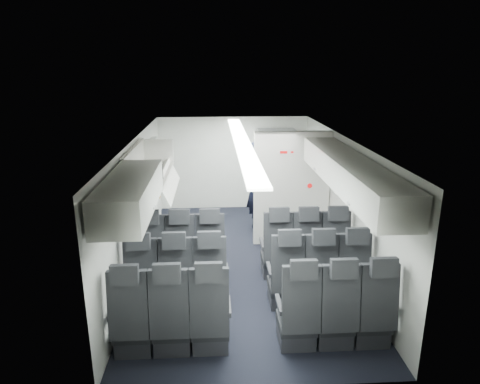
{
  "coord_description": "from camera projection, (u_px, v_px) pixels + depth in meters",
  "views": [
    {
      "loc": [
        -0.44,
        -6.71,
        3.27
      ],
      "look_at": [
        0.0,
        0.4,
        1.15
      ],
      "focal_mm": 32.0,
      "sensor_mm": 36.0,
      "label": 1
    }
  ],
  "objects": [
    {
      "name": "seat_row_mid",
      "position": [
        248.0,
        282.0,
        5.89
      ],
      "size": [
        3.33,
        0.56,
        1.24
      ],
      "color": "black",
      "rests_on": "cabin_shell"
    },
    {
      "name": "seat_row_rear",
      "position": [
        254.0,
        319.0,
        5.03
      ],
      "size": [
        3.33,
        0.56,
        1.24
      ],
      "color": "black",
      "rests_on": "cabin_shell"
    },
    {
      "name": "boarding_door",
      "position": [
        154.0,
        186.0,
        8.49
      ],
      "size": [
        0.12,
        1.27,
        1.86
      ],
      "color": "silver",
      "rests_on": "cabin_shell"
    },
    {
      "name": "carry_on_bag",
      "position": [
        149.0,
        171.0,
        6.12
      ],
      "size": [
        0.42,
        0.35,
        0.22
      ],
      "primitive_type": "cube",
      "rotation": [
        0.0,
        0.0,
        0.32
      ],
      "color": "black",
      "rests_on": "overhead_bin_left_front_open"
    },
    {
      "name": "overhead_bin_right_rear",
      "position": [
        371.0,
        190.0,
        5.02
      ],
      "size": [
        0.53,
        1.8,
        0.4
      ],
      "color": "silver",
      "rests_on": "cabin_shell"
    },
    {
      "name": "overhead_bin_right_front",
      "position": [
        332.0,
        159.0,
        6.69
      ],
      "size": [
        0.53,
        1.7,
        0.4
      ],
      "color": "silver",
      "rests_on": "cabin_shell"
    },
    {
      "name": "overhead_bin_left_front_open",
      "position": [
        149.0,
        169.0,
        6.56
      ],
      "size": [
        0.64,
        1.7,
        0.72
      ],
      "color": "#9E9E93",
      "rests_on": "cabin_shell"
    },
    {
      "name": "papers",
      "position": [
        268.0,
        183.0,
        8.49
      ],
      "size": [
        0.2,
        0.03,
        0.14
      ],
      "primitive_type": "cube",
      "rotation": [
        0.0,
        0.0,
        0.05
      ],
      "color": "white",
      "rests_on": "flight_attendant"
    },
    {
      "name": "cabin_shell",
      "position": [
        241.0,
        200.0,
        7.06
      ],
      "size": [
        3.41,
        6.01,
        2.16
      ],
      "color": "black",
      "rests_on": "ground"
    },
    {
      "name": "flight_attendant",
      "position": [
        258.0,
        187.0,
        8.55
      ],
      "size": [
        0.56,
        0.75,
        1.85
      ],
      "primitive_type": "imported",
      "rotation": [
        0.0,
        0.0,
        1.76
      ],
      "color": "black",
      "rests_on": "ground"
    },
    {
      "name": "seat_row_front",
      "position": [
        244.0,
        254.0,
        6.75
      ],
      "size": [
        3.33,
        0.56,
        1.24
      ],
      "color": "black",
      "rests_on": "cabin_shell"
    },
    {
      "name": "overhead_bin_left_rear",
      "position": [
        130.0,
        194.0,
        4.85
      ],
      "size": [
        0.53,
        1.8,
        0.4
      ],
      "color": "silver",
      "rests_on": "cabin_shell"
    },
    {
      "name": "galley_unit",
      "position": [
        275.0,
        171.0,
        9.76
      ],
      "size": [
        0.85,
        0.52,
        1.9
      ],
      "color": "#939399",
      "rests_on": "cabin_shell"
    },
    {
      "name": "bulkhead_partition",
      "position": [
        292.0,
        189.0,
        7.89
      ],
      "size": [
        1.4,
        0.15,
        2.13
      ],
      "color": "white",
      "rests_on": "cabin_shell"
    }
  ]
}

